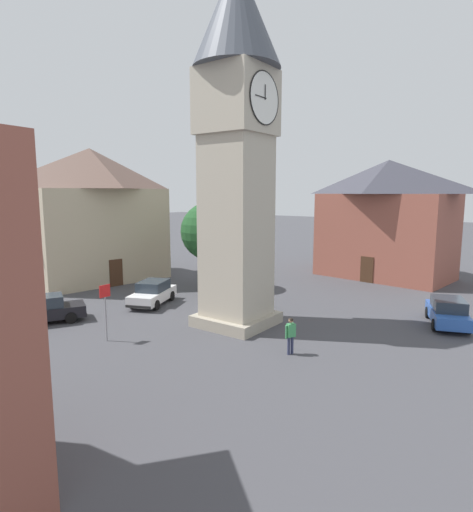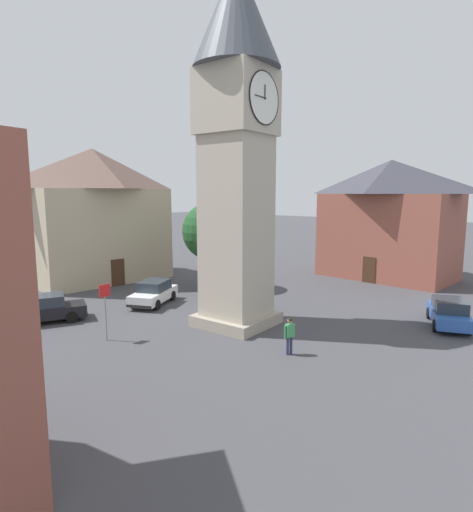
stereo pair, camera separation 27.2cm
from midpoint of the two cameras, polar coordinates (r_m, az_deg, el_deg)
ground_plane at (r=23.70m, az=0.33°, el=-9.15°), size 200.00×200.00×0.00m
clock_tower at (r=22.90m, az=0.36°, el=18.04°), size 4.52×4.52×18.87m
car_blue_kerb at (r=26.12m, az=-23.95°, el=-6.49°), size 4.44×3.39×1.53m
car_silver_kerb at (r=25.92m, az=26.91°, el=-6.80°), size 4.46×2.99×1.53m
car_red_corner at (r=28.16m, az=-10.80°, el=-4.85°), size 4.46×3.15×1.53m
pedestrian at (r=19.35m, az=7.55°, el=-10.20°), size 0.51×0.36×1.69m
tree at (r=31.81m, az=-3.17°, el=3.31°), size 4.34×4.34×6.51m
building_shop_left at (r=36.93m, az=-18.32°, el=5.41°), size 11.91×9.22×10.73m
building_corner_back at (r=38.10m, az=19.98°, el=4.76°), size 7.80×11.53×9.90m
road_sign at (r=21.62m, az=-16.89°, el=-6.03°), size 0.60×0.07×2.80m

